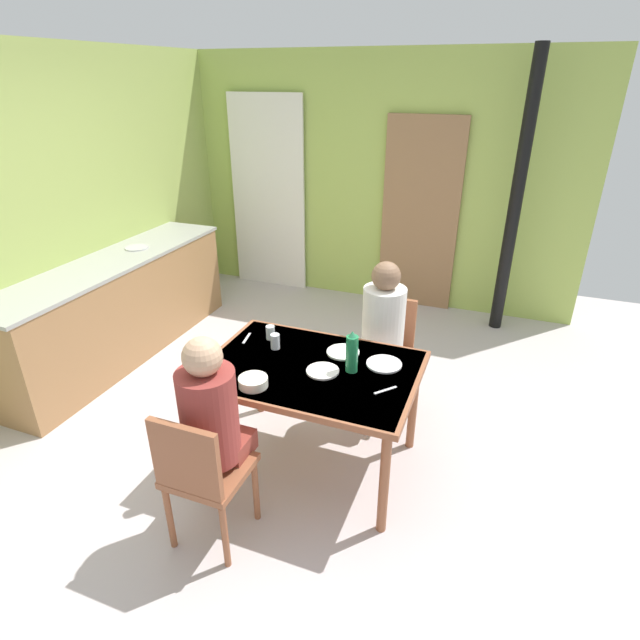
% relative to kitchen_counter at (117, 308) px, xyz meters
% --- Properties ---
extents(ground_plane, '(7.18, 7.18, 0.00)m').
position_rel_kitchen_counter_xyz_m(ground_plane, '(1.75, -0.60, -0.45)').
color(ground_plane, '#BEB2B3').
extents(wall_back, '(4.36, 0.10, 2.59)m').
position_rel_kitchen_counter_xyz_m(wall_back, '(1.75, 2.16, 0.84)').
color(wall_back, '#A4BF57').
rests_on(wall_back, ground_plane).
extents(wall_left, '(0.10, 4.14, 2.59)m').
position_rel_kitchen_counter_xyz_m(wall_left, '(-0.33, 0.09, 0.84)').
color(wall_left, '#A4BA5B').
rests_on(wall_left, ground_plane).
extents(door_wooden, '(0.80, 0.05, 2.00)m').
position_rel_kitchen_counter_xyz_m(door_wooden, '(2.28, 2.08, 0.55)').
color(door_wooden, '#926945').
rests_on(door_wooden, ground_plane).
extents(stove_pipe_column, '(0.12, 0.12, 2.59)m').
position_rel_kitchen_counter_xyz_m(stove_pipe_column, '(3.20, 1.81, 0.84)').
color(stove_pipe_column, black).
rests_on(stove_pipe_column, ground_plane).
extents(curtain_panel, '(0.90, 0.03, 2.18)m').
position_rel_kitchen_counter_xyz_m(curtain_panel, '(0.52, 2.06, 0.64)').
color(curtain_panel, white).
rests_on(curtain_panel, ground_plane).
extents(kitchen_counter, '(0.61, 2.52, 0.91)m').
position_rel_kitchen_counter_xyz_m(kitchen_counter, '(0.00, 0.00, 0.00)').
color(kitchen_counter, '#9E7146').
rests_on(kitchen_counter, ground_plane).
extents(dining_table, '(1.30, 0.92, 0.74)m').
position_rel_kitchen_counter_xyz_m(dining_table, '(2.19, -0.75, 0.21)').
color(dining_table, brown).
rests_on(dining_table, ground_plane).
extents(chair_near_diner, '(0.40, 0.40, 0.87)m').
position_rel_kitchen_counter_xyz_m(chair_near_diner, '(1.91, -1.56, 0.05)').
color(chair_near_diner, brown).
rests_on(chair_near_diner, ground_plane).
extents(chair_far_diner, '(0.40, 0.40, 0.87)m').
position_rel_kitchen_counter_xyz_m(chair_far_diner, '(2.46, 0.06, 0.05)').
color(chair_far_diner, brown).
rests_on(chair_far_diner, ground_plane).
extents(person_near_diner, '(0.30, 0.37, 0.77)m').
position_rel_kitchen_counter_xyz_m(person_near_diner, '(1.91, -1.43, 0.33)').
color(person_near_diner, brown).
rests_on(person_near_diner, ground_plane).
extents(person_far_diner, '(0.30, 0.37, 0.77)m').
position_rel_kitchen_counter_xyz_m(person_far_diner, '(2.46, -0.08, 0.33)').
color(person_far_diner, silver).
rests_on(person_far_diner, ground_plane).
extents(water_bottle_green_near, '(0.07, 0.07, 0.29)m').
position_rel_kitchen_counter_xyz_m(water_bottle_green_near, '(1.75, -1.13, 0.42)').
color(water_bottle_green_near, '#1C7946').
rests_on(water_bottle_green_near, dining_table).
extents(water_bottle_green_far, '(0.07, 0.07, 0.27)m').
position_rel_kitchen_counter_xyz_m(water_bottle_green_far, '(2.43, -0.71, 0.41)').
color(water_bottle_green_far, '#23844B').
rests_on(water_bottle_green_far, dining_table).
extents(serving_bowl_center, '(0.17, 0.17, 0.05)m').
position_rel_kitchen_counter_xyz_m(serving_bowl_center, '(1.96, -1.07, 0.31)').
color(serving_bowl_center, silver).
rests_on(serving_bowl_center, dining_table).
extents(dinner_plate_near_left, '(0.22, 0.22, 0.01)m').
position_rel_kitchen_counter_xyz_m(dinner_plate_near_left, '(2.60, -0.57, 0.29)').
color(dinner_plate_near_left, white).
rests_on(dinner_plate_near_left, dining_table).
extents(dinner_plate_near_right, '(0.21, 0.21, 0.01)m').
position_rel_kitchen_counter_xyz_m(dinner_plate_near_right, '(2.32, -0.52, 0.29)').
color(dinner_plate_near_right, white).
rests_on(dinner_plate_near_right, dining_table).
extents(dinner_plate_far_center, '(0.20, 0.20, 0.01)m').
position_rel_kitchen_counter_xyz_m(dinner_plate_far_center, '(2.28, -0.78, 0.29)').
color(dinner_plate_far_center, white).
rests_on(dinner_plate_far_center, dining_table).
extents(drinking_glass_by_near_diner, '(0.06, 0.06, 0.09)m').
position_rel_kitchen_counter_xyz_m(drinking_glass_by_near_diner, '(1.80, -0.51, 0.33)').
color(drinking_glass_by_near_diner, silver).
rests_on(drinking_glass_by_near_diner, dining_table).
extents(drinking_glass_by_far_diner, '(0.06, 0.06, 0.10)m').
position_rel_kitchen_counter_xyz_m(drinking_glass_by_far_diner, '(1.89, -0.62, 0.34)').
color(drinking_glass_by_far_diner, silver).
rests_on(drinking_glass_by_far_diner, dining_table).
extents(cutlery_knife_near, '(0.04, 0.15, 0.00)m').
position_rel_kitchen_counter_xyz_m(cutlery_knife_near, '(1.65, -0.57, 0.29)').
color(cutlery_knife_near, silver).
rests_on(cutlery_knife_near, dining_table).
extents(cutlery_fork_near, '(0.11, 0.12, 0.00)m').
position_rel_kitchen_counter_xyz_m(cutlery_fork_near, '(2.68, -0.84, 0.29)').
color(cutlery_fork_near, silver).
rests_on(cutlery_fork_near, dining_table).
extents(cutlery_knife_far, '(0.07, 0.14, 0.00)m').
position_rel_kitchen_counter_xyz_m(cutlery_knife_far, '(1.69, -0.95, 0.29)').
color(cutlery_knife_far, silver).
rests_on(cutlery_knife_far, dining_table).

